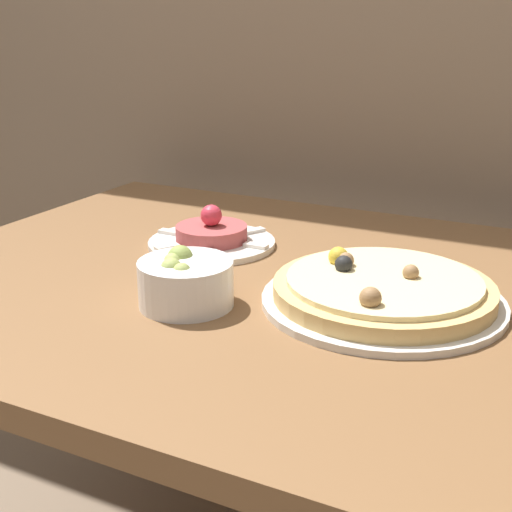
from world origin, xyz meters
name	(u,v)px	position (x,y,z in m)	size (l,w,h in m)	color
dining_table	(235,340)	(0.00, 0.43, 0.63)	(1.00, 0.86, 0.74)	brown
pizza_plate	(383,292)	(0.23, 0.42, 0.76)	(0.33, 0.33, 0.06)	silver
tartare_plate	(212,237)	(-0.10, 0.53, 0.75)	(0.21, 0.21, 0.07)	silver
small_bowl	(183,281)	(0.00, 0.30, 0.77)	(0.13, 0.13, 0.08)	white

